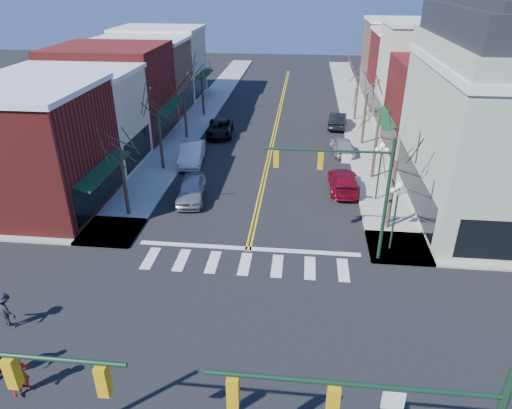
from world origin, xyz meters
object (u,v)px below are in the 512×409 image
(lamppost_corner, at_px, (396,205))
(car_right_near, at_px, (343,181))
(car_left_mid, at_px, (192,153))
(pedestrian_red_b, at_px, (19,374))
(car_left_near, at_px, (191,189))
(pedestrian_dark_b, at_px, (6,310))
(car_right_mid, at_px, (342,146))
(car_right_far, at_px, (338,120))
(pedestrian_red_a, at_px, (21,374))
(lamppost_midblock, at_px, (380,162))
(car_left_far, at_px, (220,128))

(lamppost_corner, xyz_separation_m, car_right_near, (-2.19, 8.12, -2.23))
(car_left_mid, bearing_deg, pedestrian_red_b, -98.23)
(car_left_near, relative_size, pedestrian_dark_b, 2.81)
(car_right_mid, bearing_deg, car_right_far, -97.17)
(car_left_near, bearing_deg, lamppost_corner, -28.95)
(car_left_near, distance_m, pedestrian_red_a, 17.28)
(pedestrian_red_a, bearing_deg, car_right_mid, 33.11)
(car_left_near, xyz_separation_m, car_right_mid, (11.20, 10.61, -0.06))
(lamppost_midblock, xyz_separation_m, car_right_near, (-2.19, 1.62, -2.23))
(car_right_far, distance_m, pedestrian_dark_b, 36.11)
(car_left_near, height_order, pedestrian_red_b, pedestrian_red_b)
(pedestrian_red_b, bearing_deg, car_right_near, -9.22)
(pedestrian_red_b, bearing_deg, car_right_far, 3.43)
(car_left_near, bearing_deg, car_left_mid, 96.36)
(lamppost_corner, distance_m, pedestrian_red_a, 19.57)
(car_right_mid, bearing_deg, car_right_near, 79.98)
(car_left_mid, xyz_separation_m, car_right_near, (12.41, -4.13, -0.11))
(car_left_near, height_order, pedestrian_red_a, pedestrian_red_a)
(lamppost_corner, relative_size, lamppost_midblock, 1.00)
(car_left_near, relative_size, car_right_far, 0.99)
(pedestrian_red_b, bearing_deg, lamppost_corner, -28.16)
(car_left_far, bearing_deg, lamppost_midblock, -49.83)
(lamppost_corner, height_order, car_right_far, lamppost_corner)
(lamppost_midblock, xyz_separation_m, car_right_mid, (-1.80, 9.44, -2.23))
(car_left_mid, distance_m, car_left_far, 7.60)
(pedestrian_red_a, bearing_deg, car_left_mid, 57.27)
(lamppost_corner, relative_size, car_right_near, 0.86)
(car_left_mid, bearing_deg, lamppost_midblock, -27.58)
(car_left_far, height_order, car_right_far, car_right_far)
(lamppost_midblock, distance_m, car_right_far, 17.48)
(car_right_far, height_order, pedestrian_dark_b, pedestrian_dark_b)
(car_left_mid, bearing_deg, car_right_near, -24.49)
(pedestrian_red_a, height_order, pedestrian_red_b, pedestrian_red_b)
(pedestrian_red_a, bearing_deg, pedestrian_dark_b, 98.25)
(pedestrian_red_a, bearing_deg, car_left_far, 55.84)
(lamppost_corner, distance_m, car_right_far, 23.91)
(car_left_mid, distance_m, pedestrian_dark_b, 20.98)
(car_right_mid, distance_m, car_right_far, 7.81)
(lamppost_corner, xyz_separation_m, pedestrian_red_b, (-15.50, -11.83, -1.96))
(car_left_far, height_order, car_right_mid, car_right_mid)
(lamppost_midblock, xyz_separation_m, car_left_mid, (-14.60, 5.75, -2.12))
(lamppost_midblock, xyz_separation_m, pedestrian_red_a, (-15.50, -18.27, -2.03))
(lamppost_midblock, distance_m, car_left_mid, 15.83)
(pedestrian_dark_b, bearing_deg, pedestrian_red_b, 152.91)
(lamppost_corner, relative_size, pedestrian_red_b, 2.54)
(car_left_near, relative_size, car_left_far, 0.90)
(car_left_near, relative_size, car_left_mid, 0.91)
(lamppost_midblock, bearing_deg, car_left_near, -174.85)
(car_left_near, relative_size, car_right_near, 0.93)
(lamppost_midblock, bearing_deg, pedestrian_dark_b, -140.66)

